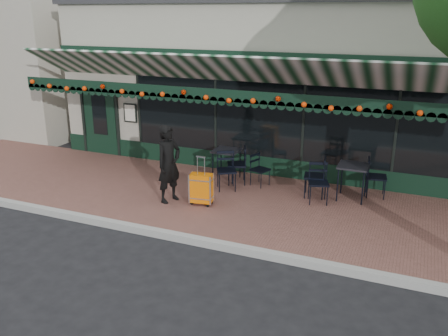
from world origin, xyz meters
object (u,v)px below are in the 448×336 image
at_px(cafe_table_a, 353,169).
at_px(chair_b_right, 260,170).
at_px(woman, 169,164).
at_px(chair_a_right, 377,177).
at_px(suitcase, 201,189).
at_px(cafe_table_b, 227,153).
at_px(chair_b_left, 237,165).
at_px(chair_a_left, 315,176).
at_px(chair_b_front, 226,171).
at_px(chair_a_front, 318,183).

distance_m(cafe_table_a, chair_b_right, 2.26).
distance_m(woman, chair_a_right, 4.83).
bearing_deg(suitcase, cafe_table_b, 85.53).
xyz_separation_m(woman, cafe_table_b, (0.63, 1.86, -0.17)).
distance_m(suitcase, chair_b_left, 1.64).
distance_m(woman, suitcase, 0.92).
distance_m(chair_a_left, chair_a_right, 1.45).
bearing_deg(chair_a_left, chair_a_right, 103.41).
bearing_deg(chair_b_right, suitcase, 174.54).
distance_m(suitcase, cafe_table_b, 1.82).
relative_size(suitcase, cafe_table_a, 1.36).
bearing_deg(chair_b_front, chair_a_front, -28.54).
bearing_deg(chair_b_front, chair_b_right, 11.95).
distance_m(cafe_table_b, chair_b_left, 0.44).
height_order(suitcase, chair_a_right, suitcase).
height_order(chair_a_front, chair_b_front, chair_b_front).
bearing_deg(chair_a_left, woman, -72.11).
bearing_deg(woman, suitcase, -64.77).
xyz_separation_m(suitcase, chair_a_left, (2.22, 1.48, 0.12)).
relative_size(chair_a_front, chair_b_right, 1.14).
distance_m(chair_a_right, chair_a_front, 1.48).
xyz_separation_m(chair_a_right, chair_b_left, (-3.34, -0.42, 0.01)).
xyz_separation_m(chair_a_right, chair_a_front, (-1.17, -0.91, -0.01)).
bearing_deg(chair_b_right, chair_a_right, -62.17).
relative_size(woman, chair_a_right, 1.89).
bearing_deg(chair_b_left, cafe_table_a, 66.87).
bearing_deg(chair_a_left, chair_b_front, -89.51).
bearing_deg(chair_b_front, cafe_table_b, 83.15).
bearing_deg(chair_b_front, chair_a_left, -19.04).
height_order(woman, suitcase, woman).
height_order(cafe_table_a, chair_b_front, chair_b_front).
bearing_deg(cafe_table_b, chair_a_left, -7.47).
height_order(cafe_table_b, chair_a_right, chair_a_right).
xyz_separation_m(cafe_table_b, chair_b_front, (0.28, -0.68, -0.24)).
xyz_separation_m(chair_b_left, chair_b_right, (0.61, 0.06, -0.08)).
relative_size(cafe_table_b, chair_b_left, 0.82).
relative_size(cafe_table_a, cafe_table_b, 1.04).
xyz_separation_m(woman, chair_a_left, (2.98, 1.56, -0.39)).
distance_m(chair_a_right, chair_b_left, 3.37).
xyz_separation_m(cafe_table_a, chair_b_right, (-2.24, 0.04, -0.34)).
bearing_deg(woman, chair_a_front, -49.85).
bearing_deg(woman, chair_b_left, -10.62).
bearing_deg(chair_b_left, woman, -53.30).
relative_size(woman, chair_b_right, 2.19).
bearing_deg(suitcase, chair_a_front, 16.73).
relative_size(chair_a_right, chair_b_front, 0.99).
relative_size(suitcase, chair_b_front, 1.19).
relative_size(suitcase, chair_a_left, 1.14).
bearing_deg(woman, chair_a_left, -43.34).
distance_m(suitcase, chair_a_left, 2.67).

